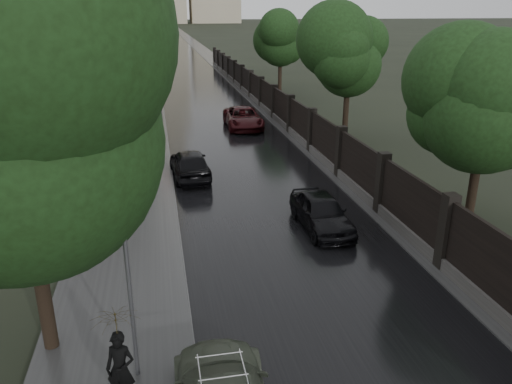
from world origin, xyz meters
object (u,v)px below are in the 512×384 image
(tree_right_c, at_px, (280,45))
(pedestrian_umbrella, at_px, (116,331))
(car_right_far, at_px, (243,118))
(tree_right_b, at_px, (349,65))
(hatchback_left, at_px, (190,164))
(tree_left_near, at_px, (11,103))
(tree_right_a, at_px, (486,105))
(tree_left_far, at_px, (105,54))
(car_right_near, at_px, (321,212))
(lamp_post, at_px, (129,281))
(traffic_light, at_px, (161,104))

(tree_right_c, relative_size, pedestrian_umbrella, 2.53)
(tree_right_c, bearing_deg, car_right_far, -114.71)
(tree_right_b, distance_m, hatchback_left, 12.69)
(tree_left_near, distance_m, tree_right_c, 39.99)
(tree_right_a, height_order, tree_right_c, same)
(tree_right_a, xyz_separation_m, pedestrian_umbrella, (-13.18, -7.37, -2.94))
(tree_left_far, xyz_separation_m, car_right_near, (9.60, -21.04, -4.53))
(tree_left_far, height_order, lamp_post, tree_left_far)
(traffic_light, relative_size, hatchback_left, 0.89)
(hatchback_left, height_order, car_right_far, hatchback_left)
(tree_right_c, bearing_deg, lamp_post, -108.52)
(car_right_far, bearing_deg, lamp_post, -104.20)
(lamp_post, bearing_deg, pedestrian_umbrella, -107.67)
(lamp_post, bearing_deg, tree_right_b, 57.82)
(tree_right_c, height_order, traffic_light, tree_right_c)
(hatchback_left, bearing_deg, tree_left_far, -73.86)
(tree_left_near, relative_size, tree_right_b, 1.31)
(car_right_near, bearing_deg, lamp_post, -135.08)
(tree_left_far, height_order, car_right_near, tree_left_far)
(pedestrian_umbrella, bearing_deg, car_right_far, 93.65)
(pedestrian_umbrella, bearing_deg, hatchback_left, 99.60)
(lamp_post, distance_m, traffic_light, 23.52)
(tree_right_c, height_order, lamp_post, tree_right_c)
(pedestrian_umbrella, bearing_deg, tree_right_a, 48.19)
(tree_right_a, distance_m, traffic_light, 20.85)
(tree_right_a, relative_size, lamp_post, 1.37)
(tree_right_c, xyz_separation_m, pedestrian_umbrella, (-13.18, -39.37, -2.94))
(hatchback_left, distance_m, car_right_far, 11.78)
(tree_right_b, bearing_deg, lamp_post, -122.18)
(tree_right_b, relative_size, tree_right_c, 1.00)
(tree_left_near, height_order, lamp_post, tree_left_near)
(tree_right_a, distance_m, tree_right_c, 32.00)
(tree_left_near, height_order, car_right_far, tree_left_near)
(tree_left_far, xyz_separation_m, tree_right_c, (15.50, 10.00, -0.29))
(lamp_post, xyz_separation_m, car_right_near, (7.00, 7.46, -1.95))
(lamp_post, bearing_deg, tree_left_far, 95.21)
(tree_left_near, height_order, traffic_light, tree_left_near)
(lamp_post, distance_m, hatchback_left, 15.17)
(tree_right_b, height_order, tree_right_c, same)
(tree_left_near, relative_size, tree_left_far, 1.24)
(tree_left_near, height_order, tree_right_b, tree_left_near)
(tree_right_c, relative_size, car_right_far, 1.30)
(car_right_far, bearing_deg, tree_right_c, 66.34)
(tree_right_b, height_order, traffic_light, tree_right_b)
(car_right_near, xyz_separation_m, pedestrian_umbrella, (-7.28, -8.32, 1.29))
(tree_left_far, relative_size, traffic_light, 1.85)
(traffic_light, xyz_separation_m, hatchback_left, (1.22, -8.63, -1.63))
(tree_right_b, xyz_separation_m, pedestrian_umbrella, (-13.18, -21.37, -2.94))
(car_right_far, distance_m, pedestrian_umbrella, 27.55)
(tree_left_far, distance_m, tree_right_c, 18.45)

